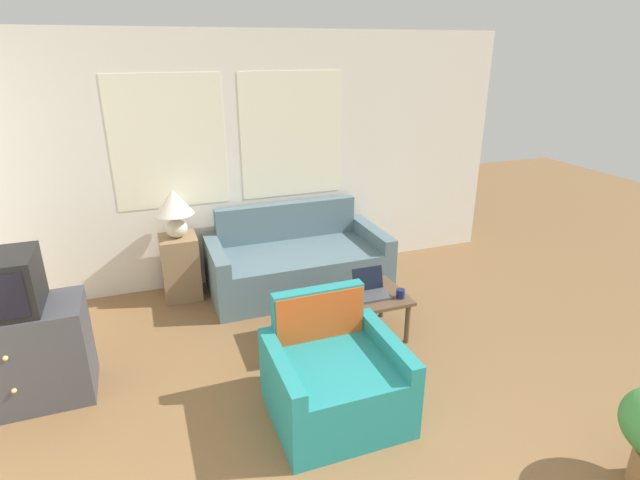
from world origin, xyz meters
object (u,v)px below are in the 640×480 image
at_px(armchair, 333,379).
at_px(coffee_table, 346,302).
at_px(couch, 297,263).
at_px(cup_yellow, 344,303).
at_px(book_red, 318,297).
at_px(cup_navy, 400,294).
at_px(cup_white, 341,287).
at_px(laptop, 371,289).
at_px(table_lamp, 174,207).

relative_size(armchair, coffee_table, 0.84).
xyz_separation_m(couch, cup_yellow, (-0.00, -1.30, 0.18)).
bearing_deg(book_red, coffee_table, -14.16).
relative_size(armchair, cup_navy, 11.26).
xyz_separation_m(coffee_table, cup_yellow, (-0.09, -0.15, 0.08)).
height_order(armchair, cup_yellow, armchair).
relative_size(coffee_table, book_red, 4.73).
bearing_deg(book_red, armchair, -103.65).
relative_size(couch, cup_navy, 23.61).
bearing_deg(coffee_table, couch, 94.21).
height_order(cup_navy, cup_white, cup_navy).
height_order(coffee_table, cup_yellow, cup_yellow).
bearing_deg(cup_white, cup_navy, -35.54).
bearing_deg(armchair, cup_navy, 37.20).
bearing_deg(couch, cup_white, -84.47).
height_order(laptop, cup_yellow, laptop).
bearing_deg(cup_yellow, cup_navy, -1.31).
relative_size(laptop, cup_navy, 3.63).
distance_m(armchair, cup_navy, 1.13).
relative_size(couch, cup_white, 19.39).
distance_m(coffee_table, cup_yellow, 0.19).
xyz_separation_m(couch, book_red, (-0.15, -1.09, 0.16)).
height_order(table_lamp, book_red, table_lamp).
bearing_deg(book_red, cup_white, 18.45).
bearing_deg(cup_white, armchair, -115.49).
bearing_deg(laptop, table_lamp, 137.86).
bearing_deg(cup_navy, armchair, -142.80).
bearing_deg(table_lamp, cup_yellow, -51.59).
height_order(laptop, cup_white, laptop).
height_order(cup_navy, book_red, cup_navy).
relative_size(couch, armchair, 2.10).
relative_size(table_lamp, cup_navy, 6.22).
xyz_separation_m(table_lamp, cup_white, (1.28, -1.19, -0.52)).
distance_m(coffee_table, cup_navy, 0.47).
xyz_separation_m(cup_yellow, cup_white, (0.10, 0.29, 0.00)).
xyz_separation_m(coffee_table, laptop, (0.23, -0.02, 0.09)).
bearing_deg(coffee_table, laptop, -3.79).
height_order(couch, cup_navy, couch).
relative_size(laptop, cup_white, 2.98).
relative_size(cup_yellow, book_red, 0.40).
bearing_deg(laptop, book_red, 170.87).
xyz_separation_m(couch, cup_white, (0.10, -1.01, 0.18)).
bearing_deg(couch, cup_navy, -68.29).
bearing_deg(cup_navy, cup_yellow, 178.69).
xyz_separation_m(coffee_table, cup_navy, (0.44, -0.16, 0.08)).
bearing_deg(coffee_table, book_red, 165.84).
relative_size(armchair, cup_yellow, 9.90).
bearing_deg(couch, laptop, -74.92).
bearing_deg(coffee_table, cup_white, 84.87).
bearing_deg(cup_yellow, laptop, 22.72).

